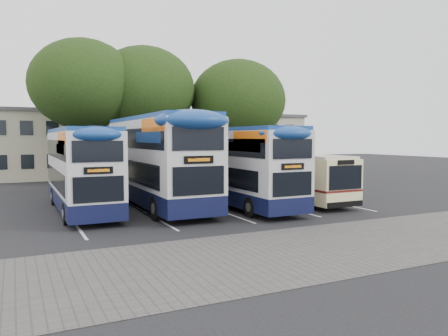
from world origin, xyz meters
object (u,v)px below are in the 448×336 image
bus_dd_right (238,163)px  bus_single (291,174)px  tree_mid (144,90)px  tree_right (238,101)px  bus_dd_mid (157,157)px  lamp_post (237,123)px  tree_left (83,84)px  bus_dd_left (81,166)px

bus_dd_right → bus_single: bus_dd_right is taller
tree_mid → tree_right: 7.99m
bus_dd_right → bus_single: bearing=7.0°
tree_mid → bus_single: size_ratio=1.19×
bus_dd_mid → bus_single: (7.77, -1.21, -1.09)m
lamp_post → tree_right: bearing=-116.1°
tree_left → bus_dd_left: 13.06m
bus_dd_left → bus_single: bus_dd_left is taller
lamp_post → tree_left: tree_left is taller
lamp_post → bus_dd_left: (-16.04, -13.92, -2.80)m
tree_right → bus_dd_mid: 15.77m
lamp_post → tree_mid: (-9.45, -2.07, 2.42)m
tree_right → bus_dd_mid: tree_right is taller
tree_mid → bus_dd_mid: 13.25m
tree_right → bus_single: (-2.81, -12.11, -5.31)m
tree_right → bus_dd_left: (-14.48, -10.74, -4.58)m
bus_dd_left → lamp_post: bearing=41.0°
tree_mid → bus_single: tree_mid is taller
tree_left → bus_dd_left: size_ratio=1.11×
tree_right → bus_single: tree_right is taller
tree_mid → bus_single: 15.37m
tree_mid → bus_dd_mid: bearing=-102.6°
bus_dd_right → lamp_post: bearing=62.7°
tree_right → tree_left: bearing=175.4°
tree_left → tree_right: 12.65m
tree_mid → tree_right: tree_mid is taller
tree_left → bus_dd_right: bearing=-66.1°
tree_mid → bus_dd_right: (1.32, -13.69, -5.18)m
tree_mid → tree_left: bearing=-178.6°
tree_mid → bus_dd_mid: tree_mid is taller
bus_dd_left → bus_dd_right: bus_dd_right is taller
lamp_post → tree_mid: size_ratio=0.83×
lamp_post → bus_dd_right: 17.94m
bus_single → lamp_post: bearing=74.1°
bus_dd_left → bus_dd_right: size_ratio=0.98×
tree_mid → tree_right: size_ratio=1.06×
tree_left → bus_dd_mid: bearing=-80.5°
bus_dd_mid → tree_right: bearing=45.9°
tree_mid → tree_right: (7.89, -1.12, -0.64)m
bus_dd_mid → lamp_post: bearing=49.3°
tree_left → tree_mid: 4.70m
bus_dd_right → tree_left: bearing=113.9°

